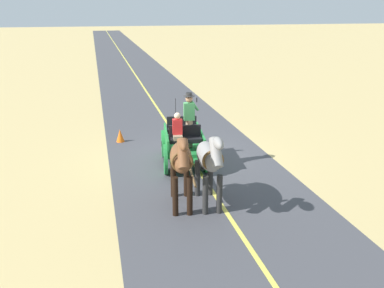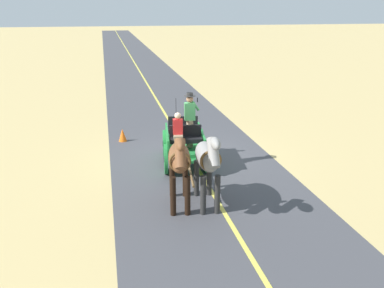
% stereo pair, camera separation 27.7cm
% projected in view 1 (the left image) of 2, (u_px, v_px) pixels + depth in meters
% --- Properties ---
extents(ground_plane, '(200.00, 200.00, 0.00)m').
position_uv_depth(ground_plane, '(190.00, 158.00, 14.31)').
color(ground_plane, tan).
extents(road_surface, '(5.61, 160.00, 0.01)m').
position_uv_depth(road_surface, '(190.00, 158.00, 14.31)').
color(road_surface, '#424247').
rests_on(road_surface, ground).
extents(road_centre_stripe, '(0.12, 160.00, 0.00)m').
position_uv_depth(road_centre_stripe, '(190.00, 158.00, 14.31)').
color(road_centre_stripe, '#DBCC4C').
rests_on(road_centre_stripe, road_surface).
extents(horse_drawn_carriage, '(1.68, 4.52, 2.50)m').
position_uv_depth(horse_drawn_carriage, '(184.00, 142.00, 13.44)').
color(horse_drawn_carriage, '#1E7233').
rests_on(horse_drawn_carriage, ground).
extents(horse_near_side, '(0.66, 2.13, 2.21)m').
position_uv_depth(horse_near_side, '(209.00, 159.00, 10.47)').
color(horse_near_side, gray).
rests_on(horse_near_side, ground).
extents(horse_off_side, '(0.78, 2.15, 2.21)m').
position_uv_depth(horse_off_side, '(181.00, 160.00, 10.39)').
color(horse_off_side, brown).
rests_on(horse_off_side, ground).
extents(traffic_cone, '(0.32, 0.32, 0.50)m').
position_uv_depth(traffic_cone, '(120.00, 136.00, 15.93)').
color(traffic_cone, orange).
rests_on(traffic_cone, ground).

